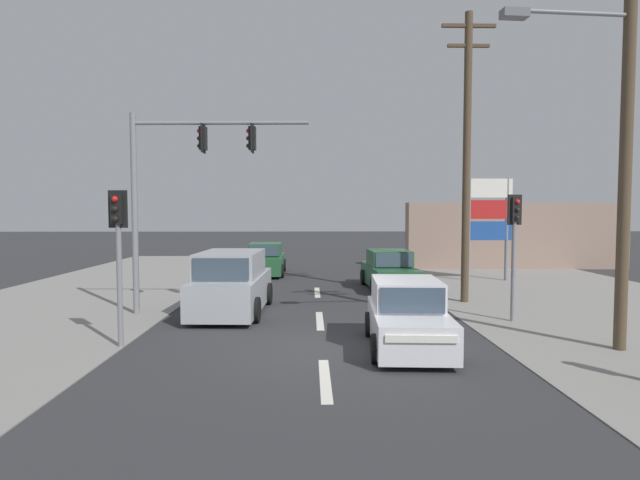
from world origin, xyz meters
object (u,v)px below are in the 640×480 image
(utility_pole_foreground_right, at_px, (622,103))
(pedestal_signal_right_kerb, at_px, (514,236))
(suv_kerbside_parked, at_px, (232,284))
(hatchback_receding_far, at_px, (407,317))
(shopping_plaza_sign, at_px, (488,214))
(pedestal_signal_left_kerb, at_px, (118,241))
(sedan_oncoming_near, at_px, (266,260))
(utility_pole_midground_right, at_px, (467,152))
(traffic_signal_mast, at_px, (177,176))
(sedan_oncoming_mid, at_px, (389,271))

(utility_pole_foreground_right, distance_m, pedestal_signal_right_kerb, 4.34)
(utility_pole_foreground_right, xyz_separation_m, suv_kerbside_parked, (-9.13, 4.34, -4.54))
(hatchback_receding_far, bearing_deg, suv_kerbside_parked, 138.94)
(shopping_plaza_sign, bearing_deg, pedestal_signal_left_kerb, -138.43)
(utility_pole_foreground_right, distance_m, sedan_oncoming_near, 17.15)
(sedan_oncoming_near, bearing_deg, utility_pole_foreground_right, -57.14)
(utility_pole_foreground_right, bearing_deg, utility_pole_midground_right, 103.81)
(traffic_signal_mast, distance_m, shopping_plaza_sign, 13.93)
(traffic_signal_mast, relative_size, sedan_oncoming_near, 1.41)
(pedestal_signal_right_kerb, bearing_deg, pedestal_signal_left_kerb, -166.06)
(sedan_oncoming_near, bearing_deg, utility_pole_midground_right, -46.43)
(pedestal_signal_right_kerb, height_order, suv_kerbside_parked, pedestal_signal_right_kerb)
(utility_pole_foreground_right, distance_m, shopping_plaza_sign, 11.65)
(utility_pole_foreground_right, height_order, sedan_oncoming_mid, utility_pole_foreground_right)
(pedestal_signal_left_kerb, xyz_separation_m, hatchback_receding_far, (6.50, -0.11, -1.71))
(shopping_plaza_sign, bearing_deg, sedan_oncoming_near, 166.05)
(pedestal_signal_right_kerb, xyz_separation_m, sedan_oncoming_mid, (-2.50, 6.10, -1.71))
(utility_pole_foreground_right, relative_size, pedestal_signal_right_kerb, 2.84)
(utility_pole_foreground_right, distance_m, sedan_oncoming_mid, 10.80)
(shopping_plaza_sign, distance_m, sedan_oncoming_near, 10.71)
(pedestal_signal_left_kerb, distance_m, sedan_oncoming_near, 13.66)
(utility_pole_midground_right, bearing_deg, pedestal_signal_left_kerb, -149.96)
(utility_pole_midground_right, relative_size, hatchback_receding_far, 2.61)
(shopping_plaza_sign, height_order, sedan_oncoming_near, shopping_plaza_sign)
(utility_pole_midground_right, distance_m, pedestal_signal_left_kerb, 11.38)
(traffic_signal_mast, xyz_separation_m, sedan_oncoming_near, (1.74, 9.68, -3.44))
(pedestal_signal_right_kerb, bearing_deg, sedan_oncoming_mid, 112.31)
(traffic_signal_mast, distance_m, hatchback_receding_far, 8.01)
(utility_pole_foreground_right, relative_size, traffic_signal_mast, 1.69)
(traffic_signal_mast, height_order, sedan_oncoming_mid, traffic_signal_mast)
(pedestal_signal_left_kerb, distance_m, sedan_oncoming_mid, 11.50)
(pedestal_signal_right_kerb, height_order, hatchback_receding_far, pedestal_signal_right_kerb)
(utility_pole_foreground_right, distance_m, traffic_signal_mast, 11.54)
(shopping_plaza_sign, xyz_separation_m, hatchback_receding_far, (-5.75, -10.98, -2.28))
(shopping_plaza_sign, bearing_deg, traffic_signal_mast, -148.96)
(pedestal_signal_right_kerb, height_order, sedan_oncoming_mid, pedestal_signal_right_kerb)
(traffic_signal_mast, xyz_separation_m, pedestal_signal_right_kerb, (9.62, -1.23, -1.73))
(utility_pole_midground_right, distance_m, traffic_signal_mast, 9.44)
(utility_pole_foreground_right, bearing_deg, pedestal_signal_left_kerb, 177.62)
(utility_pole_midground_right, relative_size, shopping_plaza_sign, 2.11)
(utility_pole_foreground_right, relative_size, pedestal_signal_left_kerb, 2.84)
(utility_pole_foreground_right, bearing_deg, traffic_signal_mast, 158.69)
(utility_pole_foreground_right, xyz_separation_m, pedestal_signal_right_kerb, (-1.07, 2.93, -3.01))
(pedestal_signal_left_kerb, bearing_deg, utility_pole_midground_right, 30.04)
(utility_pole_midground_right, distance_m, suv_kerbside_parked, 8.89)
(pedestal_signal_right_kerb, bearing_deg, utility_pole_midground_right, 97.51)
(shopping_plaza_sign, xyz_separation_m, sedan_oncoming_near, (-10.16, 2.52, -2.28))
(pedestal_signal_right_kerb, bearing_deg, sedan_oncoming_near, 125.82)
(utility_pole_foreground_right, xyz_separation_m, sedan_oncoming_near, (-8.95, 13.85, -4.72))
(utility_pole_foreground_right, xyz_separation_m, utility_pole_midground_right, (-1.47, 5.99, -0.34))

